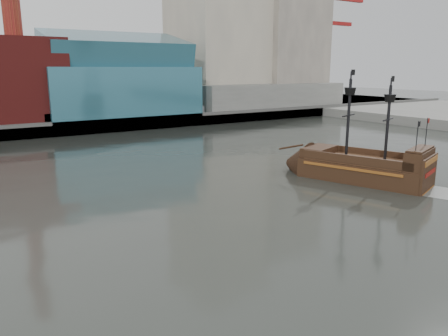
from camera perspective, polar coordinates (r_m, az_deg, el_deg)
ground at (r=29.48m, az=15.99°, el=-11.18°), size 400.00×400.00×0.00m
promenade_far at (r=111.87m, az=-22.06°, el=6.46°), size 220.00×60.00×2.00m
seawall at (r=83.21m, az=-18.14°, el=5.05°), size 220.00×1.00×2.60m
skyline at (r=105.98m, az=-19.45°, el=19.15°), size 149.00×45.00×62.00m
crane_a at (r=140.70m, az=12.72°, el=15.61°), size 22.50×4.00×32.25m
crane_b at (r=154.41m, az=12.53°, el=14.04°), size 19.10×4.00×26.25m
pirate_ship at (r=48.94m, az=17.98°, el=-0.29°), size 10.22×17.40×12.50m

